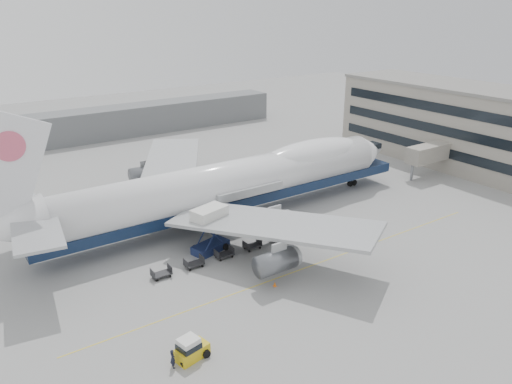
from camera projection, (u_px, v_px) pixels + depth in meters
ground at (280, 248)px, 65.93m from camera, size 260.00×260.00×0.00m
apron_line at (309, 266)px, 61.30m from camera, size 60.00×0.15×0.01m
terminal at (509, 135)px, 90.65m from camera, size 24.20×70.40×15.60m
hangar at (60, 129)px, 113.38m from camera, size 110.00×8.00×7.00m
airliner at (235, 182)px, 73.53m from camera, size 67.00×55.30×19.98m
catering_truck at (210, 227)px, 63.97m from camera, size 5.36×4.26×6.08m
baggage_tug at (191, 349)px, 45.09m from camera, size 3.31×2.20×2.23m
ground_worker at (173, 359)px, 43.99m from camera, size 0.46×0.69×1.87m
traffic_cone at (275, 284)px, 56.92m from camera, size 0.37×0.37×0.55m
dolly_0 at (161, 273)px, 58.65m from camera, size 2.30×1.35×1.30m
dolly_1 at (194, 263)px, 60.93m from camera, size 2.30×1.35×1.30m
dolly_2 at (224, 254)px, 63.21m from camera, size 2.30×1.35×1.30m
dolly_3 at (252, 245)px, 65.49m from camera, size 2.30×1.35×1.30m
dolly_4 at (279, 237)px, 67.76m from camera, size 2.30×1.35×1.30m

